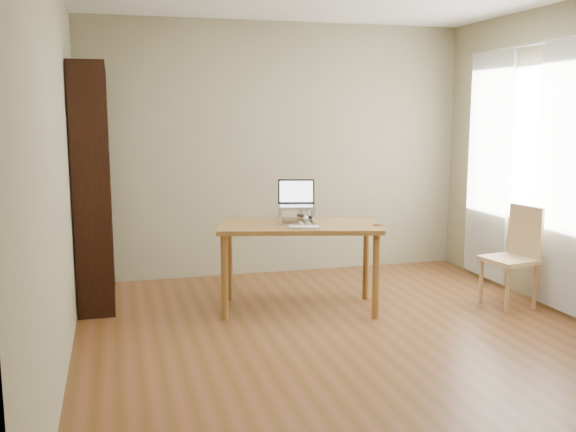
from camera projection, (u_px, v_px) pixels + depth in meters
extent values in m
cube|color=#583817|center=(353.00, 345.00, 4.74)|extent=(4.00, 4.50, 0.02)
cube|color=#928D62|center=(278.00, 150.00, 6.68)|extent=(4.00, 0.02, 2.60)
cube|color=#928D62|center=(55.00, 175.00, 4.01)|extent=(0.02, 4.50, 2.60)
cube|color=white|center=(530.00, 145.00, 5.78)|extent=(0.01, 1.80, 1.40)
cube|color=black|center=(91.00, 193.00, 5.16)|extent=(0.30, 0.04, 2.10)
cube|color=black|center=(94.00, 182.00, 5.98)|extent=(0.30, 0.04, 2.10)
cube|color=black|center=(76.00, 187.00, 5.53)|extent=(0.02, 0.90, 2.10)
cube|color=black|center=(98.00, 300.00, 5.73)|extent=(0.30, 0.84, 0.02)
cube|color=black|center=(101.00, 281.00, 5.71)|extent=(0.20, 0.78, 0.28)
cube|color=black|center=(96.00, 263.00, 5.68)|extent=(0.30, 0.84, 0.03)
cube|color=black|center=(99.00, 244.00, 5.66)|extent=(0.20, 0.78, 0.28)
cube|color=black|center=(94.00, 225.00, 5.62)|extent=(0.30, 0.84, 0.02)
cube|color=black|center=(97.00, 206.00, 5.60)|extent=(0.20, 0.78, 0.28)
cube|color=black|center=(93.00, 187.00, 5.57)|extent=(0.30, 0.84, 0.02)
cube|color=black|center=(95.00, 167.00, 5.55)|extent=(0.20, 0.78, 0.28)
cube|color=black|center=(91.00, 147.00, 5.51)|extent=(0.30, 0.84, 0.02)
cube|color=black|center=(93.00, 128.00, 5.49)|extent=(0.20, 0.78, 0.28)
cube|color=black|center=(89.00, 107.00, 5.46)|extent=(0.30, 0.84, 0.02)
cube|color=black|center=(91.00, 87.00, 5.44)|extent=(0.20, 0.78, 0.28)
cube|color=black|center=(87.00, 67.00, 5.40)|extent=(0.30, 0.84, 0.03)
cube|color=silver|center=(563.00, 179.00, 5.28)|extent=(0.03, 0.70, 2.20)
cube|color=silver|center=(488.00, 167.00, 6.33)|extent=(0.03, 0.70, 2.20)
cylinder|color=silver|center=(530.00, 44.00, 5.62)|extent=(0.03, 1.90, 0.03)
cube|color=brown|center=(299.00, 226.00, 5.47)|extent=(1.49, 0.99, 0.04)
cylinder|color=brown|center=(222.00, 266.00, 5.63)|extent=(0.06, 0.06, 0.71)
cylinder|color=brown|center=(355.00, 258.00, 5.95)|extent=(0.06, 0.06, 0.71)
cylinder|color=brown|center=(234.00, 282.00, 5.10)|extent=(0.06, 0.06, 0.71)
cylinder|color=brown|center=(379.00, 272.00, 5.42)|extent=(0.06, 0.06, 0.71)
cube|color=silver|center=(280.00, 216.00, 5.49)|extent=(0.03, 0.25, 0.12)
cube|color=silver|center=(313.00, 215.00, 5.57)|extent=(0.03, 0.25, 0.12)
cube|color=silver|center=(297.00, 208.00, 5.52)|extent=(0.32, 0.25, 0.01)
cube|color=silver|center=(297.00, 206.00, 5.52)|extent=(0.36, 0.29, 0.02)
cube|color=black|center=(293.00, 191.00, 5.62)|extent=(0.32, 0.12, 0.21)
cube|color=white|center=(293.00, 192.00, 5.62)|extent=(0.29, 0.10, 0.18)
cube|color=silver|center=(304.00, 227.00, 5.25)|extent=(0.28, 0.20, 0.02)
cube|color=silver|center=(304.00, 226.00, 5.25)|extent=(0.26, 0.17, 0.00)
cylinder|color=brown|center=(378.00, 225.00, 5.38)|extent=(0.09, 0.09, 0.01)
ellipsoid|color=#423A33|center=(299.00, 214.00, 5.57)|extent=(0.16, 0.37, 0.13)
ellipsoid|color=#423A33|center=(296.00, 213.00, 5.67)|extent=(0.14, 0.15, 0.12)
ellipsoid|color=#423A33|center=(306.00, 216.00, 5.38)|extent=(0.10, 0.09, 0.09)
ellipsoid|color=white|center=(304.00, 219.00, 5.43)|extent=(0.09, 0.09, 0.08)
sphere|color=white|center=(307.00, 218.00, 5.35)|extent=(0.04, 0.04, 0.04)
cone|color=#423A33|center=(302.00, 211.00, 5.37)|extent=(0.03, 0.04, 0.04)
cone|color=#423A33|center=(309.00, 210.00, 5.39)|extent=(0.03, 0.04, 0.04)
cylinder|color=white|center=(302.00, 224.00, 5.38)|extent=(0.03, 0.09, 0.03)
cylinder|color=white|center=(309.00, 224.00, 5.39)|extent=(0.03, 0.09, 0.03)
cylinder|color=#423A33|center=(305.00, 217.00, 5.72)|extent=(0.13, 0.20, 0.03)
cube|color=tan|center=(509.00, 260.00, 5.58)|extent=(0.46, 0.46, 0.04)
cylinder|color=tan|center=(502.00, 289.00, 5.42)|extent=(0.04, 0.04, 0.42)
cylinder|color=tan|center=(535.00, 287.00, 5.50)|extent=(0.04, 0.04, 0.42)
cylinder|color=tan|center=(482.00, 280.00, 5.72)|extent=(0.04, 0.04, 0.42)
cylinder|color=tan|center=(513.00, 278.00, 5.80)|extent=(0.04, 0.04, 0.42)
cube|color=tan|center=(528.00, 233.00, 5.59)|extent=(0.10, 0.37, 0.47)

